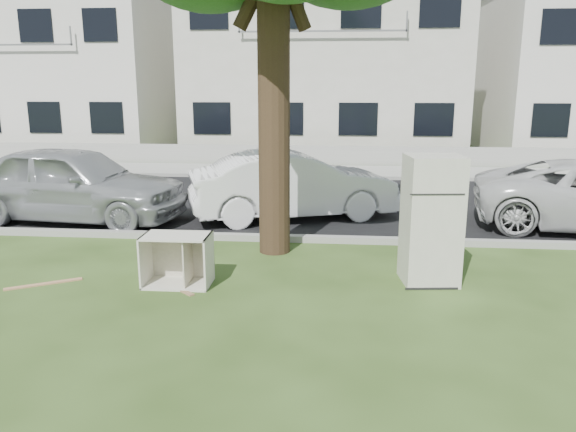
# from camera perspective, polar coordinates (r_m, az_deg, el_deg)

# --- Properties ---
(ground) EXTENTS (120.00, 120.00, 0.00)m
(ground) POSITION_cam_1_polar(r_m,az_deg,el_deg) (8.24, -0.01, -7.30)
(ground) COLOR #2C4117
(road) EXTENTS (120.00, 7.00, 0.01)m
(road) POSITION_cam_1_polar(r_m,az_deg,el_deg) (14.00, 2.22, 1.39)
(road) COLOR black
(road) RESTS_ON ground
(kerb_near) EXTENTS (120.00, 0.18, 0.12)m
(kerb_near) POSITION_cam_1_polar(r_m,az_deg,el_deg) (10.56, 1.20, -2.62)
(kerb_near) COLOR gray
(kerb_near) RESTS_ON ground
(kerb_far) EXTENTS (120.00, 0.18, 0.12)m
(kerb_far) POSITION_cam_1_polar(r_m,az_deg,el_deg) (17.49, 2.84, 3.79)
(kerb_far) COLOR gray
(kerb_far) RESTS_ON ground
(sidewalk) EXTENTS (120.00, 2.80, 0.01)m
(sidewalk) POSITION_cam_1_polar(r_m,az_deg,el_deg) (18.92, 3.03, 4.53)
(sidewalk) COLOR gray
(sidewalk) RESTS_ON ground
(low_wall) EXTENTS (120.00, 0.15, 0.70)m
(low_wall) POSITION_cam_1_polar(r_m,az_deg,el_deg) (20.45, 3.22, 6.17)
(low_wall) COLOR gray
(low_wall) RESTS_ON ground
(townhouse_left) EXTENTS (10.20, 8.16, 7.04)m
(townhouse_left) POSITION_cam_1_polar(r_m,az_deg,el_deg) (28.21, -22.21, 13.68)
(townhouse_left) COLOR silver
(townhouse_left) RESTS_ON ground
(townhouse_center) EXTENTS (11.22, 8.16, 7.44)m
(townhouse_center) POSITION_cam_1_polar(r_m,az_deg,el_deg) (25.20, 3.74, 15.21)
(townhouse_center) COLOR beige
(townhouse_center) RESTS_ON ground
(fridge) EXTENTS (0.86, 0.81, 1.90)m
(fridge) POSITION_cam_1_polar(r_m,az_deg,el_deg) (8.50, 14.36, -0.39)
(fridge) COLOR silver
(fridge) RESTS_ON ground
(cabinet) EXTENTS (0.98, 0.61, 0.76)m
(cabinet) POSITION_cam_1_polar(r_m,az_deg,el_deg) (8.42, -11.18, -4.38)
(cabinet) COLOR silver
(cabinet) RESTS_ON ground
(plank_a) EXTENTS (0.97, 0.64, 0.02)m
(plank_a) POSITION_cam_1_polar(r_m,az_deg,el_deg) (9.11, -23.56, -6.35)
(plank_a) COLOR #B17E55
(plank_a) RESTS_ON ground
(plank_b) EXTENTS (0.64, 0.60, 0.02)m
(plank_b) POSITION_cam_1_polar(r_m,az_deg,el_deg) (8.37, -11.19, -7.18)
(plank_b) COLOR #96704E
(plank_b) RESTS_ON ground
(plank_c) EXTENTS (0.18, 0.78, 0.02)m
(plank_c) POSITION_cam_1_polar(r_m,az_deg,el_deg) (9.54, -9.63, -4.51)
(plank_c) COLOR #A08959
(plank_c) RESTS_ON ground
(car_center) EXTENTS (4.76, 2.96, 1.48)m
(car_center) POSITION_cam_1_polar(r_m,az_deg,el_deg) (12.24, 0.59, 3.16)
(car_center) COLOR white
(car_center) RESTS_ON ground
(car_left) EXTENTS (5.01, 2.48, 1.64)m
(car_left) POSITION_cam_1_polar(r_m,az_deg,el_deg) (12.85, -21.01, 3.13)
(car_left) COLOR #999CA0
(car_left) RESTS_ON ground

